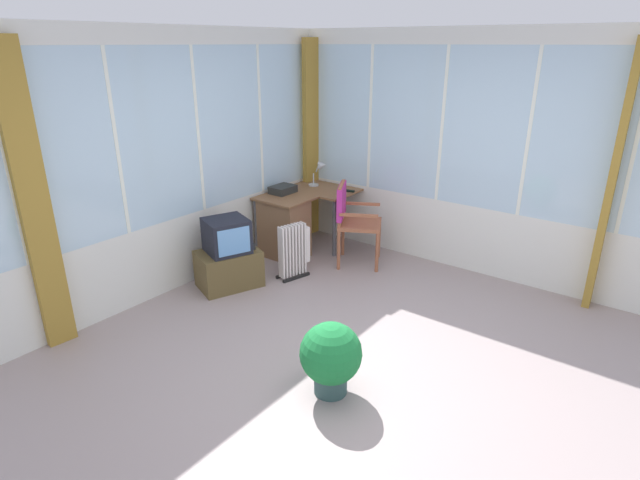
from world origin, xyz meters
TOP-DOWN VIEW (x-y plane):
  - ground at (0.00, 0.00)m, footprint 5.66×5.64m
  - north_window_panel at (0.00, 2.35)m, footprint 4.66×0.07m
  - east_window_panel at (2.36, 0.00)m, footprint 0.07×4.64m
  - curtain_north_left at (-1.28, 2.27)m, footprint 0.24×0.09m
  - curtain_corner at (2.23, 2.22)m, footprint 0.24×0.10m
  - curtain_east_far at (2.28, -1.28)m, footprint 0.24×0.09m
  - desk at (1.42, 1.98)m, footprint 1.17×0.86m
  - desk_lamp at (2.13, 1.99)m, footprint 0.23×0.20m
  - tv_remote at (2.08, 1.52)m, footprint 0.07×0.16m
  - paper_tray at (1.55, 2.13)m, footprint 0.30×0.23m
  - wooden_armchair at (1.68, 1.23)m, footprint 0.65×0.65m
  - tv_on_stand at (0.38, 1.90)m, footprint 0.76×0.64m
  - space_heater at (0.99, 1.49)m, footprint 0.41×0.26m
  - potted_plant at (-0.42, -0.03)m, footprint 0.46×0.46m

SIDE VIEW (x-z plane):
  - ground at x=0.00m, z-range -0.06..0.00m
  - space_heater at x=0.99m, z-range 0.00..0.62m
  - potted_plant at x=-0.42m, z-range 0.03..0.60m
  - tv_on_stand at x=0.38m, z-range -0.04..0.72m
  - desk at x=1.42m, z-range 0.03..0.76m
  - wooden_armchair at x=1.68m, z-range 0.14..1.10m
  - tv_remote at x=2.08m, z-range 0.74..0.76m
  - paper_tray at x=1.55m, z-range 0.74..0.83m
  - desk_lamp at x=2.13m, z-range 0.78..1.10m
  - curtain_north_left at x=-1.28m, z-range 0.00..2.53m
  - curtain_corner at x=2.23m, z-range 0.00..2.53m
  - curtain_east_far at x=2.28m, z-range 0.00..2.53m
  - north_window_panel at x=0.00m, z-range 0.00..2.63m
  - east_window_panel at x=2.36m, z-range 0.00..2.63m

